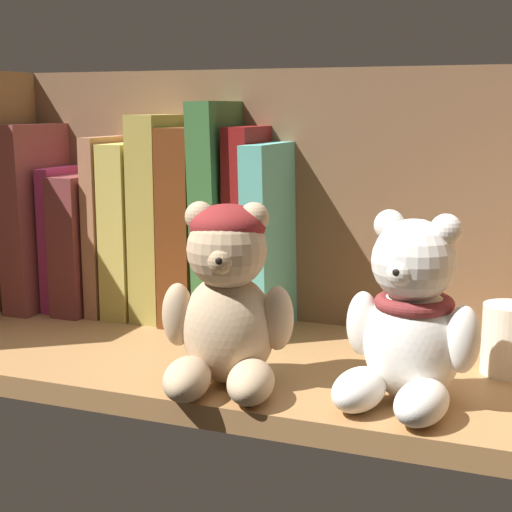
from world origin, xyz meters
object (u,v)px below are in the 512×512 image
(book_4, at_px, (135,229))
(teddy_bear_larger, at_px, (227,300))
(book_6, at_px, (195,224))
(teddy_bear_smaller, at_px, (410,323))
(book_5, at_px, (163,217))
(book_3, at_px, (113,224))
(book_9, at_px, (277,236))
(book_7, at_px, (225,214))
(pillar_candle, at_px, (509,339))
(book_8, at_px, (251,227))
(book_0, at_px, (49,215))
(book_1, at_px, (70,236))
(book_2, at_px, (92,241))

(book_4, relative_size, teddy_bear_larger, 1.24)
(book_6, distance_m, teddy_bear_smaller, 0.32)
(book_4, distance_m, book_5, 0.04)
(book_3, height_order, book_9, book_3)
(book_5, bearing_deg, book_4, 180.00)
(book_3, height_order, book_7, book_7)
(book_4, height_order, pillar_candle, book_4)
(book_9, height_order, pillar_candle, book_9)
(book_6, height_order, book_8, book_8)
(book_5, bearing_deg, book_9, 0.00)
(book_0, distance_m, book_6, 0.19)
(book_7, height_order, pillar_candle, book_7)
(book_1, bearing_deg, book_4, 0.00)
(book_2, bearing_deg, teddy_bear_larger, -36.56)
(book_6, bearing_deg, book_5, 180.00)
(book_9, height_order, teddy_bear_larger, book_9)
(book_2, height_order, teddy_bear_smaller, book_2)
(teddy_bear_smaller, bearing_deg, book_4, 153.56)
(book_4, distance_m, book_7, 0.11)
(teddy_bear_smaller, bearing_deg, book_5, 150.90)
(book_5, xyz_separation_m, pillar_candle, (0.37, -0.07, -0.08))
(teddy_bear_larger, bearing_deg, book_6, 122.46)
(book_6, bearing_deg, book_8, 0.00)
(book_5, distance_m, pillar_candle, 0.39)
(book_2, height_order, book_5, book_5)
(book_3, relative_size, book_9, 1.02)
(book_0, relative_size, book_1, 1.30)
(book_5, bearing_deg, pillar_candle, -10.44)
(book_6, bearing_deg, teddy_bear_smaller, -32.49)
(book_0, distance_m, book_8, 0.25)
(teddy_bear_larger, bearing_deg, book_9, 96.99)
(book_7, relative_size, book_8, 1.12)
(teddy_bear_smaller, bearing_deg, pillar_candle, 55.48)
(book_1, relative_size, book_6, 0.78)
(book_4, height_order, book_9, book_9)
(book_3, height_order, pillar_candle, book_3)
(book_5, height_order, book_8, book_5)
(book_3, height_order, book_8, book_8)
(book_4, bearing_deg, book_1, 180.00)
(teddy_bear_larger, xyz_separation_m, teddy_bear_smaller, (0.15, 0.02, -0.01))
(book_1, relative_size, book_2, 1.05)
(book_1, height_order, book_6, book_6)
(book_4, distance_m, pillar_candle, 0.42)
(book_4, bearing_deg, book_0, 180.00)
(book_0, distance_m, book_5, 0.15)
(book_9, bearing_deg, book_6, 180.00)
(book_2, distance_m, book_9, 0.23)
(book_7, bearing_deg, pillar_candle, -12.92)
(book_6, relative_size, book_7, 0.89)
(book_3, distance_m, teddy_bear_larger, 0.29)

